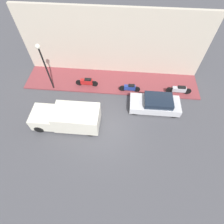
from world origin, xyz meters
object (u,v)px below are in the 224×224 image
Objects in this scene: motorcycle_red at (87,82)px; motorcycle_blue at (130,88)px; scooter_silver at (179,90)px; delivery_van at (67,118)px; streetlamp at (43,60)px; parked_car at (156,104)px.

motorcycle_blue is at bearing -95.25° from motorcycle_red.
motorcycle_blue is 4.15m from scooter_silver.
streetlamp is at bearing 31.91° from delivery_van.
scooter_silver is at bearing -66.25° from delivery_van.
motorcycle_red is at bearing -10.20° from delivery_van.
parked_car is 2.62m from motorcycle_blue.
parked_car is 0.92× the size of streetlamp.
parked_car is 2.01× the size of motorcycle_red.
scooter_silver is 0.49× the size of streetlamp.
motorcycle_red is at bearing 71.53° from parked_car.
motorcycle_blue is at bearing 52.24° from parked_car.
scooter_silver is (3.80, -8.64, -0.32)m from delivery_van.
delivery_van is at bearing 129.35° from motorcycle_blue.
streetlamp is at bearing 99.69° from motorcycle_red.
delivery_van reaches higher than scooter_silver.
parked_car reaches higher than motorcycle_blue.
motorcycle_blue is 0.91× the size of motorcycle_red.
streetlamp is (-0.27, 10.84, 2.48)m from scooter_silver.
parked_car reaches higher than scooter_silver.
motorcycle_red is (0.35, 3.77, 0.03)m from motorcycle_blue.
motorcycle_blue is 0.84× the size of scooter_silver.
streetlamp is at bearing 91.44° from scooter_silver.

